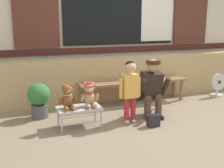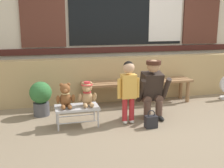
# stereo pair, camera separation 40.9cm
# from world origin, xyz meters

# --- Properties ---
(ground_plane) EXTENTS (60.00, 60.00, 0.00)m
(ground_plane) POSITION_xyz_m (0.00, 0.00, 0.00)
(ground_plane) COLOR #84725B
(brick_low_wall) EXTENTS (7.21, 0.25, 0.85)m
(brick_low_wall) POSITION_xyz_m (0.00, 1.43, 0.42)
(brick_low_wall) COLOR tan
(brick_low_wall) RESTS_ON ground
(shop_facade) EXTENTS (7.35, 0.26, 3.55)m
(shop_facade) POSITION_xyz_m (0.00, 1.94, 1.78)
(shop_facade) COLOR beige
(shop_facade) RESTS_ON ground
(wooden_bench_long) EXTENTS (2.10, 0.40, 0.44)m
(wooden_bench_long) POSITION_xyz_m (-0.03, 1.06, 0.37)
(wooden_bench_long) COLOR #8E6642
(wooden_bench_long) RESTS_ON ground
(small_display_bench) EXTENTS (0.64, 0.36, 0.30)m
(small_display_bench) POSITION_xyz_m (-1.29, 0.21, 0.27)
(small_display_bench) COLOR #BCBCC1
(small_display_bench) RESTS_ON ground
(teddy_bear_plain) EXTENTS (0.28, 0.26, 0.36)m
(teddy_bear_plain) POSITION_xyz_m (-1.45, 0.21, 0.46)
(teddy_bear_plain) COLOR brown
(teddy_bear_plain) RESTS_ON small_display_bench
(teddy_bear_with_hat) EXTENTS (0.28, 0.27, 0.36)m
(teddy_bear_with_hat) POSITION_xyz_m (-1.13, 0.21, 0.47)
(teddy_bear_with_hat) COLOR tan
(teddy_bear_with_hat) RESTS_ON small_display_bench
(child_standing) EXTENTS (0.35, 0.18, 0.96)m
(child_standing) POSITION_xyz_m (-0.52, 0.13, 0.59)
(child_standing) COLOR #B7282D
(child_standing) RESTS_ON ground
(adult_crouching) EXTENTS (0.50, 0.49, 0.95)m
(adult_crouching) POSITION_xyz_m (-0.08, 0.27, 0.48)
(adult_crouching) COLOR brown
(adult_crouching) RESTS_ON ground
(handbag_on_ground) EXTENTS (0.18, 0.11, 0.27)m
(handbag_on_ground) POSITION_xyz_m (-0.26, -0.15, 0.10)
(handbag_on_ground) COLOR #232328
(handbag_on_ground) RESTS_ON ground
(potted_plant) EXTENTS (0.36, 0.36, 0.57)m
(potted_plant) POSITION_xyz_m (-1.80, 0.83, 0.32)
(potted_plant) COLOR #4C4C51
(potted_plant) RESTS_ON ground
(floor_fan) EXTENTS (0.34, 0.24, 0.48)m
(floor_fan) POSITION_xyz_m (1.80, 0.90, 0.24)
(floor_fan) COLOR silver
(floor_fan) RESTS_ON ground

